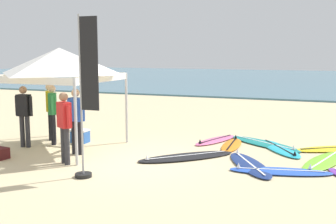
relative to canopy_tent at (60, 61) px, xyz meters
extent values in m
plane|color=beige|center=(2.26, -0.41, -2.39)|extent=(80.00, 80.00, 0.00)
cube|color=teal|center=(2.26, 31.67, -2.34)|extent=(80.00, 36.00, 0.10)
cylinder|color=#B7B7BC|center=(1.32, -1.32, -1.36)|extent=(0.07, 0.07, 2.05)
cylinder|color=#B7B7BC|center=(-1.32, 1.32, -1.36)|extent=(0.07, 0.07, 2.05)
cylinder|color=#B7B7BC|center=(1.32, 1.32, -1.36)|extent=(0.07, 0.07, 2.05)
cube|color=white|center=(0.00, -1.32, -0.43)|extent=(2.63, 0.03, 0.18)
cube|color=white|center=(0.00, 1.32, -0.43)|extent=(2.63, 0.03, 0.18)
cube|color=white|center=(-1.32, 0.00, -0.43)|extent=(0.03, 2.63, 0.18)
cube|color=white|center=(1.32, 0.00, -0.43)|extent=(0.03, 2.63, 0.18)
pyramid|color=white|center=(0.00, 0.00, 0.01)|extent=(2.75, 2.75, 0.70)
ellipsoid|color=black|center=(3.52, 0.23, -2.35)|extent=(2.36, 2.28, 0.07)
cube|color=white|center=(3.52, 0.23, -2.31)|extent=(1.63, 1.54, 0.01)
cone|color=white|center=(2.75, -0.50, -2.26)|extent=(0.09, 0.09, 0.12)
ellipsoid|color=#7AD12D|center=(6.76, 0.97, -2.35)|extent=(1.31, 2.44, 0.07)
cube|color=white|center=(6.76, 0.97, -2.31)|extent=(0.64, 1.93, 0.01)
cone|color=white|center=(6.47, 0.05, -2.26)|extent=(0.09, 0.09, 0.12)
ellipsoid|color=pink|center=(3.72, 2.39, -2.35)|extent=(1.14, 1.92, 0.07)
cube|color=black|center=(3.72, 2.39, -2.31)|extent=(0.61, 1.50, 0.01)
cone|color=black|center=(3.45, 1.67, -2.26)|extent=(0.09, 0.09, 0.12)
ellipsoid|color=#23B2CC|center=(5.61, 1.97, -2.35)|extent=(1.63, 2.20, 0.07)
cube|color=black|center=(5.61, 1.97, -2.31)|extent=(0.99, 1.63, 0.01)
cone|color=black|center=(6.06, 1.19, -2.26)|extent=(0.09, 0.09, 0.12)
ellipsoid|color=yellow|center=(6.99, 2.45, -2.35)|extent=(2.27, 1.74, 0.07)
cube|color=black|center=(6.99, 2.45, -2.31)|extent=(1.67, 1.07, 0.01)
ellipsoid|color=blue|center=(5.86, -0.26, -2.35)|extent=(2.31, 1.04, 0.07)
cube|color=white|center=(5.86, -0.26, -2.31)|extent=(1.87, 0.42, 0.01)
cone|color=white|center=(4.97, -0.45, -2.26)|extent=(0.09, 0.09, 0.12)
ellipsoid|color=orange|center=(4.30, 1.92, -2.35)|extent=(0.57, 1.83, 0.07)
cube|color=black|center=(4.30, 1.92, -2.31)|extent=(0.12, 1.54, 0.01)
cone|color=black|center=(4.27, 2.66, -2.26)|extent=(0.09, 0.09, 0.12)
ellipsoid|color=navy|center=(5.13, 0.03, -2.35)|extent=(1.64, 2.31, 0.07)
cube|color=white|center=(5.13, 0.03, -2.31)|extent=(0.97, 1.73, 0.01)
cone|color=white|center=(4.68, 0.86, -2.26)|extent=(0.09, 0.09, 0.12)
ellipsoid|color=#19847F|center=(5.14, 2.43, -2.35)|extent=(2.45, 2.00, 0.07)
cube|color=white|center=(5.14, 2.43, -2.31)|extent=(1.78, 1.26, 0.01)
cone|color=white|center=(5.99, 1.84, -2.26)|extent=(0.09, 0.09, 0.12)
cylinder|color=#2D2D33|center=(-1.16, -0.23, -1.95)|extent=(0.13, 0.13, 0.88)
cylinder|color=#2D2D33|center=(-0.98, -0.22, -1.95)|extent=(0.13, 0.13, 0.88)
cube|color=black|center=(-1.07, -0.23, -1.21)|extent=(0.37, 0.23, 0.60)
sphere|color=#9E7051|center=(-1.07, -0.23, -0.78)|extent=(0.21, 0.21, 0.21)
cylinder|color=black|center=(-1.30, -0.24, -1.23)|extent=(0.09, 0.09, 0.54)
cylinder|color=black|center=(-0.84, -0.22, -1.23)|extent=(0.09, 0.09, 0.54)
cylinder|color=black|center=(-0.59, 0.42, -1.95)|extent=(0.13, 0.13, 0.88)
cylinder|color=black|center=(-0.49, 0.27, -1.95)|extent=(0.13, 0.13, 0.88)
cube|color=#2D8C47|center=(-0.54, 0.35, -1.21)|extent=(0.38, 0.42, 0.60)
sphere|color=beige|center=(-0.54, 0.35, -0.78)|extent=(0.21, 0.21, 0.21)
cylinder|color=#2D8C47|center=(-0.67, 0.54, -1.23)|extent=(0.09, 0.09, 0.54)
cylinder|color=#2D8C47|center=(-0.42, 0.16, -1.23)|extent=(0.09, 0.09, 0.54)
cylinder|color=#2D2D33|center=(1.08, -1.36, -1.95)|extent=(0.13, 0.13, 0.88)
cylinder|color=#2D2D33|center=(0.93, -1.27, -1.95)|extent=(0.13, 0.13, 0.88)
cube|color=red|center=(1.00, -1.32, -1.21)|extent=(0.42, 0.37, 0.60)
sphere|color=#9E7051|center=(1.00, -1.32, -0.78)|extent=(0.21, 0.21, 0.21)
cylinder|color=red|center=(1.20, -1.43, -1.23)|extent=(0.09, 0.09, 0.54)
cylinder|color=red|center=(0.81, -1.20, -1.23)|extent=(0.09, 0.09, 0.54)
cylinder|color=black|center=(-1.05, 0.91, -1.95)|extent=(0.13, 0.13, 0.88)
cylinder|color=black|center=(-0.94, 0.76, -1.95)|extent=(0.13, 0.13, 0.88)
cube|color=yellow|center=(-1.00, 0.83, -1.21)|extent=(0.39, 0.42, 0.60)
sphere|color=beige|center=(-1.00, 0.83, -0.78)|extent=(0.21, 0.21, 0.21)
cylinder|color=yellow|center=(-1.13, 1.02, -1.23)|extent=(0.09, 0.09, 0.54)
cylinder|color=yellow|center=(-0.86, 0.65, -1.23)|extent=(0.09, 0.09, 0.54)
cylinder|color=black|center=(0.83, -0.43, -1.95)|extent=(0.13, 0.13, 0.88)
cylinder|color=black|center=(0.65, -0.41, -1.95)|extent=(0.13, 0.13, 0.88)
cube|color=#2851B2|center=(0.74, -0.42, -1.21)|extent=(0.38, 0.26, 0.60)
sphere|color=tan|center=(0.74, -0.42, -0.78)|extent=(0.21, 0.21, 0.21)
cylinder|color=#2851B2|center=(0.97, -0.45, -1.23)|extent=(0.09, 0.09, 0.54)
cylinder|color=#2851B2|center=(0.51, -0.39, -1.23)|extent=(0.09, 0.09, 0.54)
cylinder|color=#99999E|center=(1.96, -2.07, -0.69)|extent=(0.04, 0.04, 3.40)
cube|color=black|center=(2.18, -2.07, 0.01)|extent=(0.40, 0.02, 1.90)
cylinder|color=black|center=(1.96, -2.07, -2.35)|extent=(0.36, 0.36, 0.08)
cube|color=#2D60B7|center=(0.03, 0.83, -2.22)|extent=(0.48, 0.34, 0.34)
cube|color=white|center=(0.03, 0.83, -2.02)|extent=(0.50, 0.36, 0.05)
camera|label=1|loc=(6.67, -9.41, 0.27)|focal=44.30mm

